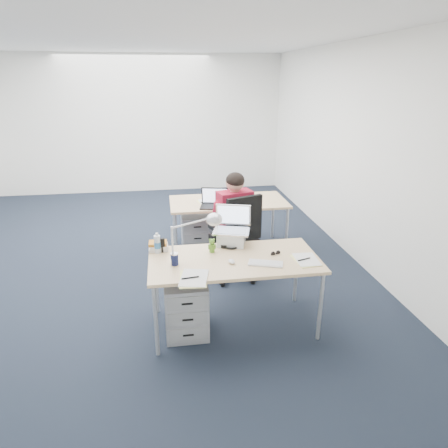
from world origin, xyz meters
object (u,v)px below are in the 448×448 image
(wireless_keyboard, at_px, (266,263))
(computer_mouse, at_px, (232,262))
(office_chair, at_px, (235,254))
(dark_laptop, at_px, (214,198))
(seated_person, at_px, (230,223))
(drawer_pedestal_near, at_px, (186,305))
(sunglasses, at_px, (276,253))
(can_koozie, at_px, (174,259))
(drawer_pedestal_far, at_px, (196,232))
(desk_lamp, at_px, (189,238))
(headphones, at_px, (231,245))
(bear_figurine, at_px, (212,245))
(far_cup, at_px, (250,198))
(silver_laptop, at_px, (231,227))
(cordless_phone, at_px, (163,245))
(desk_far, at_px, (228,204))
(book_stack, at_px, (158,246))
(desk_near, at_px, (234,263))
(water_bottle, at_px, (157,243))

(wireless_keyboard, relative_size, computer_mouse, 3.46)
(office_chair, height_order, dark_laptop, office_chair)
(seated_person, height_order, drawer_pedestal_near, seated_person)
(sunglasses, bearing_deg, can_koozie, 166.44)
(drawer_pedestal_far, height_order, desk_lamp, desk_lamp)
(drawer_pedestal_far, bearing_deg, headphones, -82.10)
(bear_figurine, relative_size, far_cup, 1.69)
(silver_laptop, height_order, bear_figurine, silver_laptop)
(silver_laptop, bearing_deg, can_koozie, -129.57)
(computer_mouse, bearing_deg, cordless_phone, 139.09)
(desk_far, bearing_deg, seated_person, -97.97)
(desk_far, xyz_separation_m, book_stack, (-0.95, -1.54, 0.09))
(desk_far, relative_size, can_koozie, 13.95)
(desk_far, relative_size, far_cup, 18.82)
(bear_figurine, relative_size, cordless_phone, 0.99)
(headphones, bearing_deg, drawer_pedestal_far, 89.22)
(desk_near, distance_m, desk_lamp, 0.51)
(computer_mouse, relative_size, book_stack, 0.48)
(computer_mouse, xyz_separation_m, headphones, (0.06, 0.37, 0.00))
(desk_far, height_order, cordless_phone, cordless_phone)
(drawer_pedestal_near, distance_m, cordless_phone, 0.62)
(desk_near, xyz_separation_m, desk_lamp, (-0.42, -0.02, 0.29))
(office_chair, distance_m, can_koozie, 1.39)
(wireless_keyboard, relative_size, water_bottle, 1.53)
(drawer_pedestal_far, relative_size, far_cup, 6.47)
(computer_mouse, xyz_separation_m, desk_lamp, (-0.38, 0.07, 0.23))
(desk_lamp, relative_size, dark_laptop, 1.38)
(computer_mouse, height_order, water_bottle, water_bottle)
(desk_near, bearing_deg, sunglasses, 4.26)
(seated_person, relative_size, drawer_pedestal_far, 2.37)
(desk_lamp, distance_m, far_cup, 2.08)
(sunglasses, bearing_deg, book_stack, 147.91)
(silver_laptop, height_order, desk_lamp, desk_lamp)
(can_koozie, xyz_separation_m, dark_laptop, (0.58, 1.64, 0.07))
(book_stack, relative_size, dark_laptop, 0.53)
(seated_person, bearing_deg, desk_lamp, -130.86)
(can_koozie, bearing_deg, seated_person, 59.95)
(headphones, bearing_deg, desk_lamp, -154.21)
(sunglasses, bearing_deg, drawer_pedestal_far, 90.31)
(water_bottle, relative_size, book_stack, 1.08)
(drawer_pedestal_far, bearing_deg, desk_near, -83.87)
(book_stack, relative_size, desk_lamp, 0.39)
(sunglasses, bearing_deg, desk_lamp, 165.69)
(wireless_keyboard, bearing_deg, drawer_pedestal_near, -172.48)
(silver_laptop, bearing_deg, dark_laptop, 107.66)
(bear_figurine, bearing_deg, silver_laptop, 51.83)
(desk_near, xyz_separation_m, cordless_phone, (-0.66, 0.25, 0.12))
(drawer_pedestal_near, bearing_deg, can_koozie, -162.16)
(drawer_pedestal_near, bearing_deg, seated_person, 62.58)
(sunglasses, bearing_deg, desk_far, 77.17)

